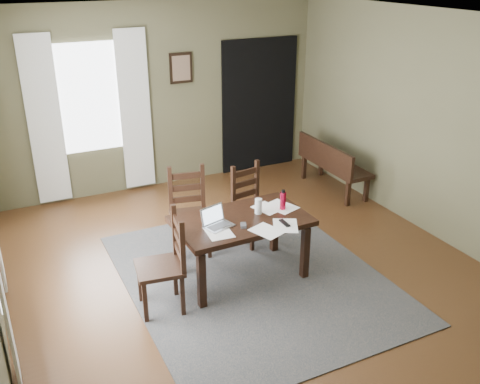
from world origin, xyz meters
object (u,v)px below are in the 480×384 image
water_bottle (283,200)px  chair_back_left (189,212)px  dining_table (241,226)px  chair_end (165,264)px  chair_back_right (252,205)px  bench (331,162)px  laptop (216,221)px

water_bottle → chair_back_left: bearing=135.5°
dining_table → chair_end: bearing=-169.4°
chair_back_right → dining_table: bearing=-135.8°
bench → water_bottle: 2.37m
chair_back_left → bench: size_ratio=0.76×
chair_back_left → water_bottle: size_ratio=4.50×
bench → chair_back_right: bearing=116.3°
chair_back_left → bench: bearing=28.7°
bench → water_bottle: bearing=131.8°
chair_back_left → chair_back_right: size_ratio=1.06×
bench → chair_end: bearing=119.0°
chair_end → chair_back_right: bearing=130.5°
chair_end → water_bottle: 1.46m
dining_table → bench: (2.25, 1.56, -0.17)m
bench → laptop: size_ratio=3.96×
dining_table → laptop: size_ratio=4.18×
dining_table → chair_end: size_ratio=1.39×
chair_back_right → laptop: chair_back_right is taller
water_bottle → dining_table: bearing=-179.6°
chair_end → laptop: size_ratio=3.01×
chair_back_right → bench: size_ratio=0.72×
water_bottle → chair_end: bearing=-172.4°
chair_back_right → laptop: size_ratio=2.85×
dining_table → bench: bearing=33.8°
chair_end → bench: bearing=127.3°
dining_table → water_bottle: bearing=-0.6°
laptop → water_bottle: (0.80, 0.03, 0.05)m
laptop → bench: bearing=15.1°
laptop → dining_table: bearing=-10.9°
chair_back_left → water_bottle: bearing=-33.0°
chair_back_left → chair_back_right: 0.78m
chair_end → chair_back_right: chair_end is taller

